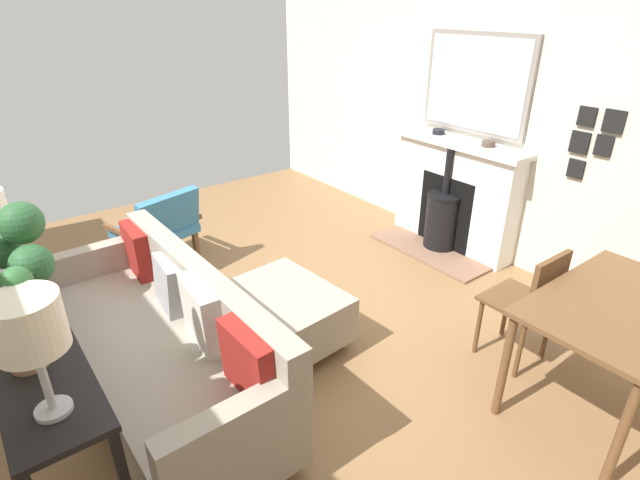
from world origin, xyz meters
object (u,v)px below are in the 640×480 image
at_px(fireplace, 452,200).
at_px(table_lamp_far_end, 28,328).
at_px(mantel_bowl_near, 439,131).
at_px(console_table, 28,342).
at_px(ottoman, 288,311).
at_px(mantel_bowl_far, 488,144).
at_px(dining_chair_near_fireplace, 531,299).
at_px(armchair_accent, 160,225).
at_px(book_stack, 11,292).
at_px(dining_table, 619,317).
at_px(sofa, 166,344).
at_px(potted_plant, 9,272).

height_order(fireplace, table_lamp_far_end, table_lamp_far_end).
xyz_separation_m(mantel_bowl_near, console_table, (3.74, 0.59, -0.40)).
bearing_deg(console_table, ottoman, 179.57).
relative_size(mantel_bowl_far, dining_chair_near_fireplace, 0.14).
xyz_separation_m(mantel_bowl_far, console_table, (3.74, 0.02, -0.40)).
height_order(mantel_bowl_near, armchair_accent, mantel_bowl_near).
bearing_deg(book_stack, mantel_bowl_far, 175.41).
bearing_deg(console_table, armchair_accent, -128.21).
xyz_separation_m(book_stack, dining_chair_near_fireplace, (-2.67, 1.49, -0.32)).
xyz_separation_m(mantel_bowl_far, dining_table, (1.07, 1.70, -0.46)).
relative_size(fireplace, table_lamp_far_end, 2.62).
bearing_deg(dining_table, book_stack, -36.82).
distance_m(sofa, book_stack, 0.87).
height_order(mantel_bowl_near, potted_plant, potted_plant).
distance_m(console_table, dining_table, 3.16).
height_order(sofa, ottoman, sofa).
height_order(sofa, console_table, sofa).
distance_m(sofa, ottoman, 0.89).
relative_size(console_table, table_lamp_far_end, 3.55).
height_order(table_lamp_far_end, dining_chair_near_fireplace, table_lamp_far_end).
height_order(dining_table, dining_chair_near_fireplace, dining_chair_near_fireplace).
bearing_deg(fireplace, potted_plant, 9.56).
relative_size(mantel_bowl_far, potted_plant, 0.17).
distance_m(mantel_bowl_far, table_lamp_far_end, 3.81).
height_order(potted_plant, book_stack, potted_plant).
xyz_separation_m(fireplace, ottoman, (2.15, 0.31, -0.23)).
height_order(mantel_bowl_far, potted_plant, potted_plant).
xyz_separation_m(mantel_bowl_far, potted_plant, (3.74, 0.35, 0.15)).
distance_m(armchair_accent, book_stack, 1.82).
bearing_deg(mantel_bowl_near, ottoman, 15.26).
distance_m(mantel_bowl_near, console_table, 3.81).
height_order(sofa, book_stack, book_stack).
relative_size(table_lamp_far_end, book_stack, 1.84).
bearing_deg(sofa, book_stack, -25.73).
distance_m(table_lamp_far_end, book_stack, 1.08).
relative_size(potted_plant, dining_table, 0.61).
xyz_separation_m(ottoman, dining_table, (-1.12, 1.67, 0.39)).
height_order(mantel_bowl_far, table_lamp_far_end, table_lamp_far_end).
relative_size(fireplace, console_table, 0.74).
distance_m(console_table, table_lamp_far_end, 0.85).
distance_m(sofa, dining_chair_near_fireplace, 2.32).
relative_size(armchair_accent, dining_table, 0.68).
xyz_separation_m(fireplace, table_lamp_far_end, (3.70, 0.99, 0.70)).
bearing_deg(console_table, fireplace, -175.45).
distance_m(mantel_bowl_far, dining_chair_near_fireplace, 1.71).
bearing_deg(fireplace, ottoman, 8.09).
bearing_deg(dining_chair_near_fireplace, table_lamp_far_end, -10.02).
bearing_deg(mantel_bowl_far, mantel_bowl_near, -90.00).
height_order(fireplace, armchair_accent, fireplace).
height_order(console_table, table_lamp_far_end, table_lamp_far_end).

